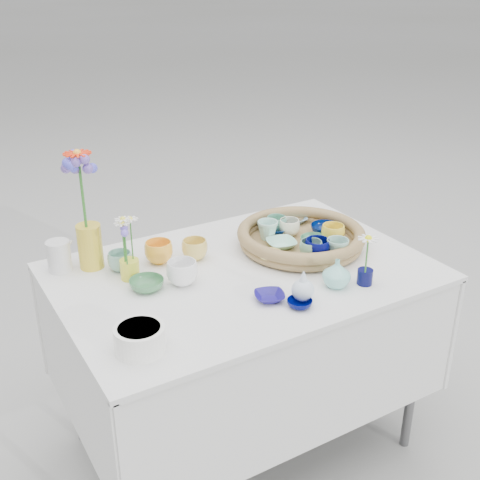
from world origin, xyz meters
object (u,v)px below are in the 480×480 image
wicker_tray (301,237)px  tall_vase_yellow (90,246)px  display_table (243,440)px  bud_vase_seafoam (337,273)px

wicker_tray → tall_vase_yellow: tall_vase_yellow is taller
wicker_tray → tall_vase_yellow: (-0.72, 0.24, 0.04)m
display_table → wicker_tray: 0.85m
display_table → tall_vase_yellow: 0.99m
wicker_tray → bud_vase_seafoam: bud_vase_seafoam is taller
display_table → bud_vase_seafoam: size_ratio=13.08×
display_table → bud_vase_seafoam: bearing=-51.6°
display_table → bud_vase_seafoam: bud_vase_seafoam is taller
bud_vase_seafoam → tall_vase_yellow: size_ratio=0.61×
display_table → wicker_tray: bearing=10.1°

